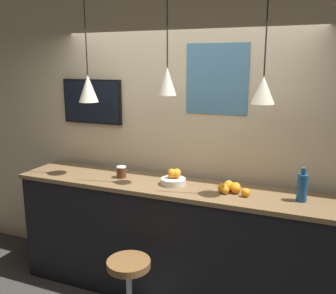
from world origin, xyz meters
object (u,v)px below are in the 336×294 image
(bar_stool, at_px, (129,284))
(juice_bottle, at_px, (302,187))
(spread_jar, at_px, (121,172))
(mounted_tv, at_px, (92,102))
(fruit_bowl, at_px, (174,179))

(bar_stool, xyz_separation_m, juice_bottle, (1.25, 0.62, 0.80))
(spread_jar, distance_m, mounted_tv, 0.88)
(bar_stool, bearing_deg, spread_jar, 122.94)
(bar_stool, distance_m, spread_jar, 1.04)
(bar_stool, relative_size, mounted_tv, 0.92)
(spread_jar, xyz_separation_m, mounted_tv, (-0.52, 0.33, 0.63))
(spread_jar, bearing_deg, bar_stool, -57.06)
(juice_bottle, xyz_separation_m, mounted_tv, (-2.17, 0.33, 0.57))
(bar_stool, distance_m, mounted_tv, 1.90)
(bar_stool, relative_size, spread_jar, 5.76)
(juice_bottle, xyz_separation_m, spread_jar, (-1.65, 0.00, -0.06))
(juice_bottle, bearing_deg, mounted_tv, 171.44)
(mounted_tv, bearing_deg, juice_bottle, -8.56)
(juice_bottle, height_order, mounted_tv, mounted_tv)
(fruit_bowl, bearing_deg, juice_bottle, -0.53)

